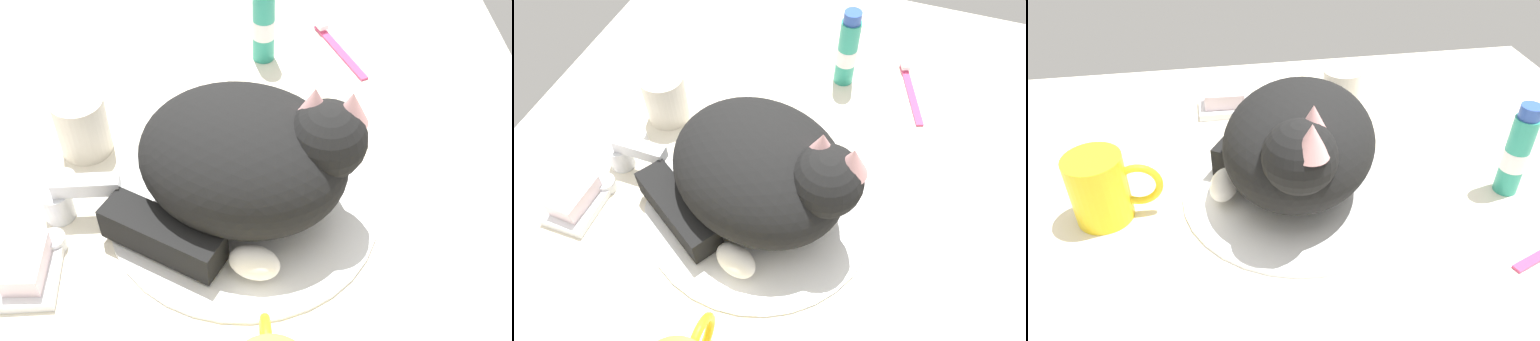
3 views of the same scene
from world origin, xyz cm
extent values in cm
cube|color=silver|center=(0.00, 0.00, -1.50)|extent=(110.00, 82.50, 3.00)
cylinder|color=white|center=(0.00, 0.00, 0.48)|extent=(31.71, 31.71, 0.97)
cylinder|color=silver|center=(0.00, 21.50, 2.01)|extent=(3.60, 3.60, 4.02)
cube|color=silver|center=(0.00, 17.71, 5.02)|extent=(2.00, 7.59, 2.00)
cylinder|color=silver|center=(-4.62, 21.50, 0.90)|extent=(2.80, 2.80, 1.80)
cylinder|color=silver|center=(4.62, 21.50, 0.90)|extent=(2.80, 2.80, 1.80)
ellipsoid|color=black|center=(0.00, 0.00, 8.23)|extent=(26.47, 28.79, 14.52)
sphere|color=black|center=(-1.66, -8.77, 12.22)|extent=(11.14, 11.14, 8.67)
ellipsoid|color=white|center=(-1.07, -7.14, 10.04)|extent=(6.42, 6.94, 4.77)
cone|color=#DB9E9E|center=(0.43, -7.46, 15.91)|extent=(5.01, 5.01, 3.90)
cone|color=#DB9E9E|center=(-0.91, -11.13, 15.91)|extent=(5.01, 5.01, 3.90)
cube|color=black|center=(-6.03, 9.10, 3.10)|extent=(11.08, 14.25, 4.28)
ellipsoid|color=white|center=(-10.14, -0.65, 2.89)|extent=(5.31, 6.50, 3.85)
cylinder|color=silver|center=(11.00, 19.54, 4.09)|extent=(6.51, 6.51, 8.18)
cube|color=white|center=(-8.50, 23.60, 0.60)|extent=(9.00, 6.40, 1.20)
cube|color=silver|center=(-8.50, 23.60, 2.50)|extent=(6.90, 4.42, 2.61)
cylinder|color=teal|center=(28.49, -4.34, 5.79)|extent=(3.22, 3.22, 11.58)
cylinder|color=white|center=(28.49, -4.34, 5.21)|extent=(3.28, 3.28, 2.90)
cube|color=#D83F72|center=(28.93, -15.86, 0.40)|extent=(13.81, 6.24, 0.80)
cube|color=white|center=(34.59, -13.70, 1.20)|extent=(2.57, 2.13, 0.80)
camera|label=1|loc=(-50.59, 1.71, 60.95)|focal=46.70mm
camera|label=2|loc=(-33.50, -13.50, 56.46)|focal=33.82mm
camera|label=3|loc=(-10.56, -52.59, 44.39)|focal=35.04mm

